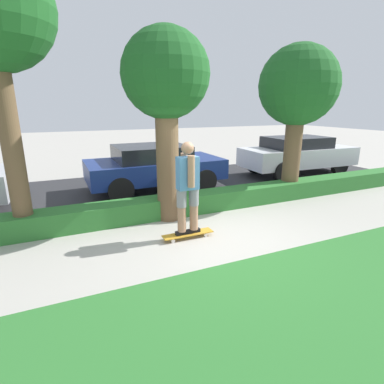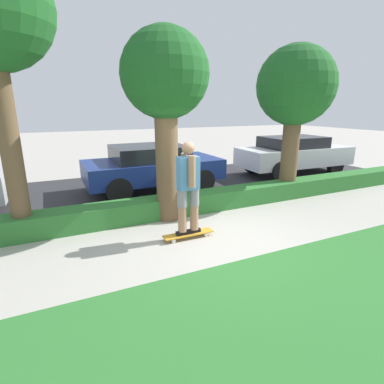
{
  "view_description": "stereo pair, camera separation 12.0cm",
  "coord_description": "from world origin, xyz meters",
  "px_view_note": "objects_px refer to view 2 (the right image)",
  "views": [
    {
      "loc": [
        -2.6,
        -4.87,
        2.54
      ],
      "look_at": [
        -0.17,
        0.6,
        0.83
      ],
      "focal_mm": 28.0,
      "sensor_mm": 36.0,
      "label": 1
    },
    {
      "loc": [
        -2.71,
        -4.82,
        2.54
      ],
      "look_at": [
        -0.17,
        0.6,
        0.83
      ],
      "focal_mm": 28.0,
      "sensor_mm": 36.0,
      "label": 2
    }
  ],
  "objects_px": {
    "skateboard": "(188,234)",
    "tree_mid": "(165,83)",
    "tree_far": "(295,90)",
    "parked_car_rear": "(294,154)",
    "skater_person": "(188,186)",
    "parked_car_middle": "(152,166)"
  },
  "relations": [
    {
      "from": "skateboard",
      "to": "parked_car_middle",
      "type": "distance_m",
      "value": 3.87
    },
    {
      "from": "skateboard",
      "to": "tree_far",
      "type": "xyz_separation_m",
      "value": [
        3.87,
        1.5,
        2.9
      ]
    },
    {
      "from": "skater_person",
      "to": "skateboard",
      "type": "bearing_deg",
      "value": 90.0
    },
    {
      "from": "skateboard",
      "to": "tree_mid",
      "type": "relative_size",
      "value": 0.25
    },
    {
      "from": "parked_car_middle",
      "to": "parked_car_rear",
      "type": "height_order",
      "value": "parked_car_rear"
    },
    {
      "from": "tree_mid",
      "to": "parked_car_middle",
      "type": "xyz_separation_m",
      "value": [
        0.47,
        2.6,
        -2.26
      ]
    },
    {
      "from": "skater_person",
      "to": "tree_far",
      "type": "relative_size",
      "value": 0.44
    },
    {
      "from": "tree_mid",
      "to": "parked_car_middle",
      "type": "distance_m",
      "value": 3.47
    },
    {
      "from": "skateboard",
      "to": "skater_person",
      "type": "xyz_separation_m",
      "value": [
        0.0,
        -0.0,
        0.99
      ]
    },
    {
      "from": "skater_person",
      "to": "parked_car_middle",
      "type": "distance_m",
      "value": 3.83
    },
    {
      "from": "skateboard",
      "to": "parked_car_rear",
      "type": "height_order",
      "value": "parked_car_rear"
    },
    {
      "from": "skateboard",
      "to": "parked_car_middle",
      "type": "relative_size",
      "value": 0.25
    },
    {
      "from": "tree_mid",
      "to": "tree_far",
      "type": "height_order",
      "value": "tree_far"
    },
    {
      "from": "skateboard",
      "to": "tree_mid",
      "type": "bearing_deg",
      "value": 89.22
    },
    {
      "from": "tree_far",
      "to": "parked_car_rear",
      "type": "height_order",
      "value": "tree_far"
    },
    {
      "from": "skateboard",
      "to": "tree_far",
      "type": "bearing_deg",
      "value": 21.19
    },
    {
      "from": "skater_person",
      "to": "tree_mid",
      "type": "relative_size",
      "value": 0.44
    },
    {
      "from": "tree_mid",
      "to": "parked_car_rear",
      "type": "height_order",
      "value": "tree_mid"
    },
    {
      "from": "tree_mid",
      "to": "tree_far",
      "type": "xyz_separation_m",
      "value": [
        3.85,
        0.32,
        -0.03
      ]
    },
    {
      "from": "skater_person",
      "to": "parked_car_middle",
      "type": "xyz_separation_m",
      "value": [
        0.48,
        3.78,
        -0.31
      ]
    },
    {
      "from": "tree_mid",
      "to": "parked_car_rear",
      "type": "bearing_deg",
      "value": 22.49
    },
    {
      "from": "skater_person",
      "to": "parked_car_middle",
      "type": "bearing_deg",
      "value": 82.69
    }
  ]
}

